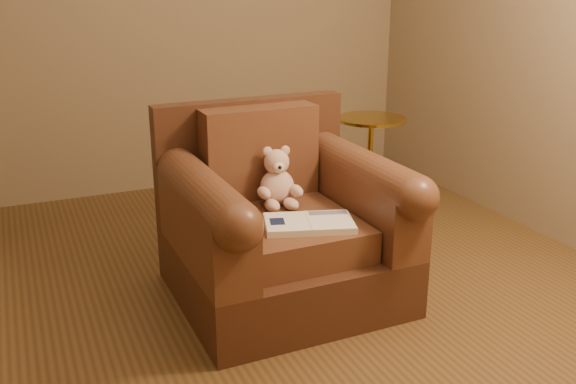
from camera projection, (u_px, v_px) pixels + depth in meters
name	position (u px, v px, depth m)	size (l,w,h in m)	color
floor	(244.00, 310.00, 3.03)	(4.00, 4.00, 0.00)	brown
armchair	(280.00, 226.00, 3.10)	(1.02, 0.97, 0.91)	#432516
teddy_bear	(278.00, 183.00, 3.12)	(0.21, 0.24, 0.29)	beige
guidebook	(309.00, 223.00, 2.87)	(0.45, 0.34, 0.03)	beige
side_table	(370.00, 161.00, 4.24)	(0.45, 0.45, 0.63)	gold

